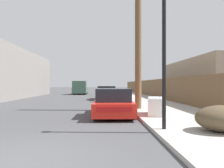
% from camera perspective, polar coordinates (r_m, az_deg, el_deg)
% --- Properties ---
extents(ground_plane, '(220.00, 220.00, 0.00)m').
position_cam_1_polar(ground_plane, '(4.67, -24.67, -18.56)').
color(ground_plane, '#444447').
extents(sidewalk_curb, '(4.20, 63.00, 0.12)m').
position_cam_1_polar(sidewalk_curb, '(27.87, 5.05, -2.99)').
color(sidewalk_curb, '#ADA89E').
rests_on(sidewalk_curb, ground).
extents(discarded_fridge, '(0.99, 1.72, 0.80)m').
position_cam_1_polar(discarded_fridge, '(10.02, 11.29, -5.66)').
color(discarded_fridge, silver).
rests_on(discarded_fridge, sidewalk_curb).
extents(parked_sports_car_red, '(1.84, 4.11, 1.29)m').
position_cam_1_polar(parked_sports_car_red, '(10.28, 0.23, -5.09)').
color(parked_sports_car_red, red).
rests_on(parked_sports_car_red, ground).
extents(car_parked_mid, '(2.03, 4.43, 1.31)m').
position_cam_1_polar(car_parked_mid, '(21.21, -1.61, -2.42)').
color(car_parked_mid, '#5B1E19').
rests_on(car_parked_mid, ground).
extents(pickup_truck, '(2.06, 5.78, 1.95)m').
position_cam_1_polar(pickup_truck, '(32.63, -8.29, -0.98)').
color(pickup_truck, '#385647').
rests_on(pickup_truck, ground).
extents(utility_pole, '(1.80, 0.36, 8.41)m').
position_cam_1_polar(utility_pole, '(12.74, 6.85, 13.16)').
color(utility_pole, brown).
rests_on(utility_pole, sidewalk_curb).
extents(street_lamp, '(0.26, 0.26, 4.60)m').
position_cam_1_polar(street_lamp, '(6.95, 13.43, 10.81)').
color(street_lamp, black).
rests_on(street_lamp, sidewalk_curb).
extents(brush_pile, '(1.56, 1.37, 0.75)m').
position_cam_1_polar(brush_pile, '(7.13, 26.95, -8.01)').
color(brush_pile, brown).
rests_on(brush_pile, sidewalk_curb).
extents(wooden_fence, '(0.08, 45.74, 1.88)m').
position_cam_1_polar(wooden_fence, '(26.58, 9.67, -0.98)').
color(wooden_fence, brown).
rests_on(wooden_fence, sidewalk_curb).
extents(building_right_house, '(6.00, 12.34, 3.70)m').
position_cam_1_polar(building_right_house, '(22.55, 24.88, 0.87)').
color(building_right_house, gray).
rests_on(building_right_house, ground).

